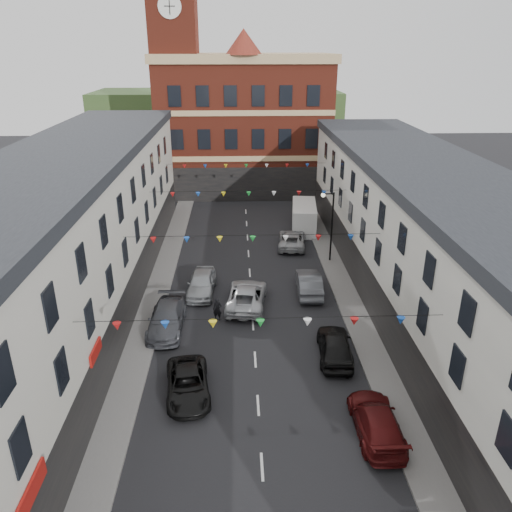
{
  "coord_description": "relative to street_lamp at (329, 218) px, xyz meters",
  "views": [
    {
      "loc": [
        -0.88,
        -24.27,
        16.76
      ],
      "look_at": [
        0.3,
        6.72,
        3.68
      ],
      "focal_mm": 35.0,
      "sensor_mm": 36.0,
      "label": 1
    }
  ],
  "objects": [
    {
      "name": "ground",
      "position": [
        -6.55,
        -14.0,
        -3.9
      ],
      "size": [
        160.0,
        160.0,
        0.0
      ],
      "primitive_type": "plane",
      "color": "black",
      "rests_on": "ground"
    },
    {
      "name": "pavement_left",
      "position": [
        -13.45,
        -12.0,
        -3.83
      ],
      "size": [
        1.8,
        64.0,
        0.15
      ],
      "primitive_type": "cube",
      "color": "#605E5B",
      "rests_on": "ground"
    },
    {
      "name": "pavement_right",
      "position": [
        0.35,
        -12.0,
        -3.83
      ],
      "size": [
        1.8,
        64.0,
        0.15
      ],
      "primitive_type": "cube",
      "color": "#605E5B",
      "rests_on": "ground"
    },
    {
      "name": "terrace_left",
      "position": [
        -18.33,
        -13.0,
        1.44
      ],
      "size": [
        8.4,
        56.0,
        10.7
      ],
      "color": "beige",
      "rests_on": "ground"
    },
    {
      "name": "terrace_right",
      "position": [
        5.23,
        -13.0,
        0.95
      ],
      "size": [
        8.4,
        56.0,
        9.7
      ],
      "color": "silver",
      "rests_on": "ground"
    },
    {
      "name": "civic_building",
      "position": [
        -6.55,
        23.95,
        4.23
      ],
      "size": [
        20.6,
        13.3,
        18.5
      ],
      "color": "maroon",
      "rests_on": "ground"
    },
    {
      "name": "clock_tower",
      "position": [
        -14.05,
        21.0,
        11.03
      ],
      "size": [
        5.6,
        5.6,
        30.0
      ],
      "color": "maroon",
      "rests_on": "ground"
    },
    {
      "name": "distant_hill",
      "position": [
        -10.55,
        48.0,
        1.1
      ],
      "size": [
        40.0,
        14.0,
        10.0
      ],
      "primitive_type": "cube",
      "color": "#355326",
      "rests_on": "ground"
    },
    {
      "name": "street_lamp",
      "position": [
        0.0,
        0.0,
        0.0
      ],
      "size": [
        1.1,
        0.36,
        6.0
      ],
      "color": "black",
      "rests_on": "ground"
    },
    {
      "name": "car_left_c",
      "position": [
        -10.15,
        -17.0,
        -3.25
      ],
      "size": [
        2.72,
        4.93,
        1.31
      ],
      "primitive_type": "imported",
      "rotation": [
        0.0,
        0.0,
        0.12
      ],
      "color": "black",
      "rests_on": "ground"
    },
    {
      "name": "car_left_d",
      "position": [
        -12.05,
        -10.39,
        -3.14
      ],
      "size": [
        2.25,
        5.33,
        1.53
      ],
      "primitive_type": "imported",
      "rotation": [
        0.0,
        0.0,
        -0.02
      ],
      "color": "#45474D",
      "rests_on": "ground"
    },
    {
      "name": "car_left_e",
      "position": [
        -10.15,
        -5.38,
        -3.1
      ],
      "size": [
        2.2,
        4.86,
        1.62
      ],
      "primitive_type": "imported",
      "rotation": [
        0.0,
        0.0,
        -0.06
      ],
      "color": "#919599",
      "rests_on": "ground"
    },
    {
      "name": "car_right_c",
      "position": [
        -1.14,
        -20.17,
        -3.19
      ],
      "size": [
        2.03,
        4.93,
        1.43
      ],
      "primitive_type": "imported",
      "rotation": [
        0.0,
        0.0,
        3.14
      ],
      "color": "#4E0F10",
      "rests_on": "ground"
    },
    {
      "name": "car_right_d",
      "position": [
        -1.92,
        -13.95,
        -3.11
      ],
      "size": [
        2.27,
        4.81,
        1.59
      ],
      "primitive_type": "imported",
      "rotation": [
        0.0,
        0.0,
        3.06
      ],
      "color": "black",
      "rests_on": "ground"
    },
    {
      "name": "car_right_e",
      "position": [
        -2.31,
        -5.65,
        -3.11
      ],
      "size": [
        1.85,
        4.86,
        1.58
      ],
      "primitive_type": "imported",
      "rotation": [
        0.0,
        0.0,
        3.11
      ],
      "color": "#54575D",
      "rests_on": "ground"
    },
    {
      "name": "car_right_f",
      "position": [
        -2.61,
        3.54,
        -3.21
      ],
      "size": [
        2.87,
        5.24,
        1.39
      ],
      "primitive_type": "imported",
      "rotation": [
        0.0,
        0.0,
        3.03
      ],
      "color": "#A0A2A5",
      "rests_on": "ground"
    },
    {
      "name": "moving_car",
      "position": [
        -6.9,
        -7.44,
        -3.14
      ],
      "size": [
        3.18,
        5.8,
        1.54
      ],
      "primitive_type": "imported",
      "rotation": [
        0.0,
        0.0,
        3.02
      ],
      "color": "#B5B7BC",
      "rests_on": "ground"
    },
    {
      "name": "white_van",
      "position": [
        -0.95,
        8.08,
        -2.61
      ],
      "size": [
        2.85,
        6.04,
        2.58
      ],
      "primitive_type": "cube",
      "rotation": [
        0.0,
        0.0,
        -0.11
      ],
      "color": "silver",
      "rests_on": "ground"
    },
    {
      "name": "pedestrian",
      "position": [
        -8.87,
        -9.38,
        -3.1
      ],
      "size": [
        0.66,
        0.5,
        1.61
      ],
      "primitive_type": "imported",
      "rotation": [
        0.0,
        0.0,
        -0.22
      ],
      "color": "black",
      "rests_on": "ground"
    }
  ]
}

